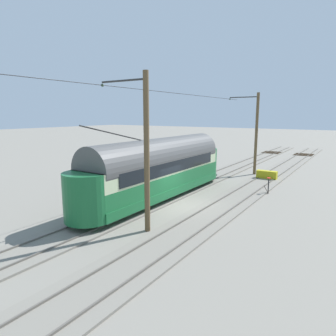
{
  "coord_description": "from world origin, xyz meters",
  "views": [
    {
      "loc": [
        -9.5,
        16.38,
        5.93
      ],
      "look_at": [
        2.39,
        -1.76,
        2.03
      ],
      "focal_mm": 32.11,
      "sensor_mm": 36.0,
      "label": 1
    }
  ],
  "objects_px": {
    "catenary_pole_mid_near": "(145,150)",
    "spare_tie_stack": "(179,174)",
    "vintage_streetcar": "(159,168)",
    "switch_stand": "(268,185)",
    "track_end_bumper": "(267,175)",
    "catenary_pole_foreground": "(256,132)"
  },
  "relations": [
    {
      "from": "catenary_pole_mid_near",
      "to": "track_end_bumper",
      "type": "distance_m",
      "value": 16.43
    },
    {
      "from": "catenary_pole_foreground",
      "to": "spare_tie_stack",
      "type": "xyz_separation_m",
      "value": [
        5.52,
        5.27,
        -3.89
      ]
    },
    {
      "from": "catenary_pole_mid_near",
      "to": "spare_tie_stack",
      "type": "bearing_deg",
      "value": -66.08
    },
    {
      "from": "catenary_pole_foreground",
      "to": "spare_tie_stack",
      "type": "height_order",
      "value": "catenary_pole_foreground"
    },
    {
      "from": "vintage_streetcar",
      "to": "catenary_pole_foreground",
      "type": "height_order",
      "value": "catenary_pole_foreground"
    },
    {
      "from": "vintage_streetcar",
      "to": "catenary_pole_foreground",
      "type": "xyz_separation_m",
      "value": [
        -2.78,
        -12.53,
        1.91
      ]
    },
    {
      "from": "catenary_pole_foreground",
      "to": "spare_tie_stack",
      "type": "relative_size",
      "value": 3.32
    },
    {
      "from": "switch_stand",
      "to": "vintage_streetcar",
      "type": "bearing_deg",
      "value": 42.99
    },
    {
      "from": "vintage_streetcar",
      "to": "spare_tie_stack",
      "type": "distance_m",
      "value": 8.01
    },
    {
      "from": "switch_stand",
      "to": "track_end_bumper",
      "type": "bearing_deg",
      "value": -73.73
    },
    {
      "from": "catenary_pole_mid_near",
      "to": "track_end_bumper",
      "type": "xyz_separation_m",
      "value": [
        -1.79,
        -15.89,
        -3.76
      ]
    },
    {
      "from": "track_end_bumper",
      "to": "switch_stand",
      "type": "bearing_deg",
      "value": 106.27
    },
    {
      "from": "switch_stand",
      "to": "spare_tie_stack",
      "type": "xyz_separation_m",
      "value": [
        8.79,
        -1.62,
        -0.43
      ]
    },
    {
      "from": "switch_stand",
      "to": "catenary_pole_foreground",
      "type": "bearing_deg",
      "value": -64.6
    },
    {
      "from": "catenary_pole_foreground",
      "to": "catenary_pole_mid_near",
      "type": "height_order",
      "value": "same"
    },
    {
      "from": "catenary_pole_mid_near",
      "to": "spare_tie_stack",
      "type": "height_order",
      "value": "catenary_pole_mid_near"
    },
    {
      "from": "spare_tie_stack",
      "to": "track_end_bumper",
      "type": "bearing_deg",
      "value": -154.74
    },
    {
      "from": "vintage_streetcar",
      "to": "track_end_bumper",
      "type": "relative_size",
      "value": 8.67
    },
    {
      "from": "catenary_pole_foreground",
      "to": "track_end_bumper",
      "type": "bearing_deg",
      "value": 134.54
    },
    {
      "from": "vintage_streetcar",
      "to": "switch_stand",
      "type": "xyz_separation_m",
      "value": [
        -6.05,
        -5.64,
        -1.55
      ]
    },
    {
      "from": "catenary_pole_foreground",
      "to": "track_end_bumper",
      "type": "relative_size",
      "value": 4.43
    },
    {
      "from": "catenary_pole_mid_near",
      "to": "vintage_streetcar",
      "type": "bearing_deg",
      "value": -61.82
    }
  ]
}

